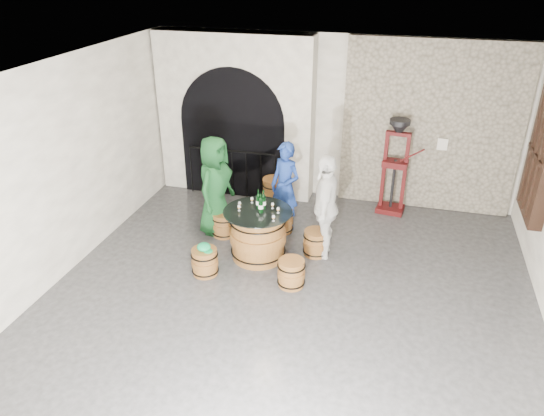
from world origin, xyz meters
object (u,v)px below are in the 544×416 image
(barrel_table, at_px, (258,235))
(side_barrel, at_px, (274,194))
(barrel_stool_near_left, at_px, (205,262))
(person_green, at_px, (215,186))
(person_white, at_px, (325,206))
(wine_bottle_center, at_px, (261,205))
(wine_bottle_left, at_px, (258,201))
(barrel_stool_near_right, at_px, (291,273))
(barrel_stool_left, at_px, (224,224))
(barrel_stool_far, at_px, (281,220))
(person_blue, at_px, (285,187))
(barrel_stool_right, at_px, (316,243))
(wine_bottle_right, at_px, (264,201))
(corking_press, at_px, (396,160))

(barrel_table, relative_size, side_barrel, 1.71)
(barrel_stool_near_left, xyz_separation_m, person_green, (-0.30, 1.33, 0.67))
(person_white, bearing_deg, wine_bottle_center, -69.91)
(person_white, xyz_separation_m, side_barrel, (-1.21, 1.37, -0.56))
(barrel_table, height_order, barrel_stool_near_left, barrel_table)
(wine_bottle_left, bearing_deg, side_barrel, 96.08)
(barrel_stool_near_right, xyz_separation_m, wine_bottle_left, (-0.72, 0.74, 0.76))
(wine_bottle_left, bearing_deg, barrel_stool_left, 150.82)
(wine_bottle_left, bearing_deg, barrel_stool_far, 78.50)
(person_green, relative_size, wine_bottle_center, 5.46)
(barrel_stool_left, relative_size, wine_bottle_left, 1.34)
(barrel_stool_far, distance_m, person_blue, 0.61)
(barrel_stool_near_right, relative_size, person_blue, 0.27)
(barrel_stool_near_left, bearing_deg, barrel_stool_near_right, 1.98)
(barrel_stool_near_left, distance_m, person_green, 1.52)
(barrel_stool_far, relative_size, barrel_stool_right, 1.00)
(person_white, xyz_separation_m, wine_bottle_right, (-0.95, -0.27, 0.09))
(person_white, relative_size, corking_press, 0.97)
(barrel_stool_near_right, height_order, person_green, person_green)
(barrel_stool_left, distance_m, barrel_stool_right, 1.69)
(corking_press, bearing_deg, side_barrel, -160.07)
(wine_bottle_center, bearing_deg, person_white, 22.86)
(barrel_stool_left, xyz_separation_m, barrel_stool_near_right, (1.50, -1.17, 0.00))
(barrel_table, height_order, barrel_stool_right, barrel_table)
(wine_bottle_right, bearing_deg, barrel_table, -120.62)
(barrel_stool_right, bearing_deg, wine_bottle_left, -165.71)
(wine_bottle_right, height_order, side_barrel, wine_bottle_right)
(barrel_stool_left, height_order, wine_bottle_left, wine_bottle_left)
(side_barrel, relative_size, corking_press, 0.35)
(wine_bottle_left, bearing_deg, barrel_stool_near_left, -129.27)
(barrel_stool_near_left, height_order, wine_bottle_right, wine_bottle_right)
(barrel_stool_left, xyz_separation_m, barrel_stool_right, (1.68, -0.20, 0.00))
(person_white, bearing_deg, barrel_stool_right, -72.44)
(wine_bottle_right, relative_size, corking_press, 0.18)
(barrel_stool_near_right, height_order, person_white, person_white)
(person_blue, xyz_separation_m, wine_bottle_center, (-0.12, -1.12, 0.17))
(barrel_stool_near_left, relative_size, side_barrel, 0.68)
(barrel_table, bearing_deg, wine_bottle_right, 59.38)
(barrel_stool_near_right, distance_m, person_blue, 1.91)
(person_blue, bearing_deg, wine_bottle_right, -70.82)
(barrel_table, xyz_separation_m, barrel_stool_right, (0.89, 0.33, -0.20))
(barrel_table, height_order, wine_bottle_right, wine_bottle_right)
(person_green, height_order, wine_bottle_right, person_green)
(person_blue, relative_size, side_barrel, 2.51)
(barrel_stool_near_left, distance_m, corking_press, 4.05)
(barrel_table, bearing_deg, person_blue, 80.66)
(wine_bottle_center, height_order, corking_press, corking_press)
(barrel_stool_right, bearing_deg, side_barrel, 127.43)
(barrel_stool_right, xyz_separation_m, wine_bottle_center, (-0.83, -0.36, 0.76))
(barrel_stool_left, height_order, wine_bottle_right, wine_bottle_right)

